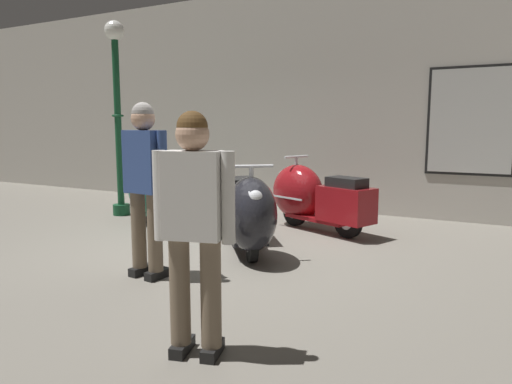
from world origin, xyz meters
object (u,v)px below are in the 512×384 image
(scooter_1, at_px, (247,213))
(lamppost, at_px, (117,103))
(visitor_1, at_px, (145,178))
(scooter_0, at_px, (173,193))
(visitor_0, at_px, (194,218))
(scooter_2, at_px, (311,196))

(scooter_1, bearing_deg, lamppost, -147.90)
(lamppost, distance_m, visitor_1, 3.62)
(scooter_1, xyz_separation_m, lamppost, (-3.07, 1.14, 1.37))
(visitor_1, bearing_deg, scooter_0, 37.80)
(visitor_0, xyz_separation_m, visitor_1, (-1.37, 1.11, 0.08))
(scooter_2, distance_m, visitor_0, 4.01)
(scooter_1, distance_m, visitor_0, 2.53)
(scooter_0, bearing_deg, lamppost, -17.68)
(scooter_0, height_order, visitor_0, visitor_0)
(scooter_0, distance_m, scooter_2, 2.03)
(scooter_1, relative_size, visitor_0, 1.07)
(visitor_0, bearing_deg, visitor_1, 35.48)
(scooter_2, distance_m, visitor_1, 2.92)
(scooter_1, xyz_separation_m, visitor_0, (0.91, -2.32, 0.43))
(scooter_1, height_order, visitor_1, visitor_1)
(scooter_0, xyz_separation_m, visitor_0, (2.58, -3.07, 0.40))
(visitor_0, height_order, visitor_1, visitor_1)
(lamppost, relative_size, visitor_0, 2.00)
(lamppost, bearing_deg, visitor_1, -42.04)
(lamppost, bearing_deg, scooter_2, 7.92)
(scooter_1, relative_size, visitor_1, 0.99)
(scooter_0, bearing_deg, scooter_1, 154.09)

